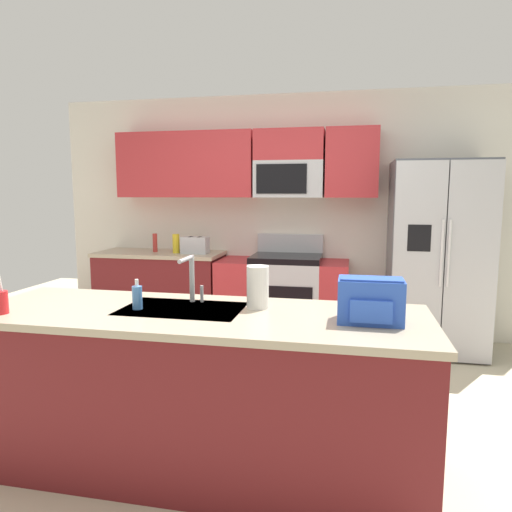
{
  "coord_description": "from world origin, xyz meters",
  "views": [
    {
      "loc": [
        0.7,
        -2.96,
        1.54
      ],
      "look_at": [
        -0.04,
        0.6,
        1.05
      ],
      "focal_mm": 32.44,
      "sensor_mm": 36.0,
      "label": 1
    }
  ],
  "objects_px": {
    "toaster": "(195,245)",
    "paper_towel_roll": "(258,287)",
    "drink_cup_red": "(0,302)",
    "soap_dispenser": "(137,297)",
    "backpack": "(370,300)",
    "pepper_mill": "(155,243)",
    "refrigerator": "(437,258)",
    "range_oven": "(283,298)",
    "sink_faucet": "(191,275)",
    "bottle_yellow": "(176,244)"
  },
  "relations": [
    {
      "from": "toaster",
      "to": "paper_towel_roll",
      "type": "distance_m",
      "value": 2.48
    },
    {
      "from": "bottle_yellow",
      "to": "backpack",
      "type": "height_order",
      "value": "backpack"
    },
    {
      "from": "backpack",
      "to": "sink_faucet",
      "type": "bearing_deg",
      "value": 167.94
    },
    {
      "from": "range_oven",
      "to": "backpack",
      "type": "distance_m",
      "value": 2.62
    },
    {
      "from": "paper_towel_roll",
      "to": "backpack",
      "type": "distance_m",
      "value": 0.64
    },
    {
      "from": "drink_cup_red",
      "to": "toaster",
      "type": "bearing_deg",
      "value": 85.64
    },
    {
      "from": "range_oven",
      "to": "sink_faucet",
      "type": "relative_size",
      "value": 4.82
    },
    {
      "from": "bottle_yellow",
      "to": "paper_towel_roll",
      "type": "distance_m",
      "value": 2.58
    },
    {
      "from": "sink_faucet",
      "to": "soap_dispenser",
      "type": "bearing_deg",
      "value": -140.24
    },
    {
      "from": "range_oven",
      "to": "drink_cup_red",
      "type": "distance_m",
      "value": 2.94
    },
    {
      "from": "range_oven",
      "to": "backpack",
      "type": "xyz_separation_m",
      "value": [
        0.8,
        -2.43,
        0.57
      ]
    },
    {
      "from": "range_oven",
      "to": "soap_dispenser",
      "type": "height_order",
      "value": "range_oven"
    },
    {
      "from": "backpack",
      "to": "pepper_mill",
      "type": "bearing_deg",
      "value": 132.53
    },
    {
      "from": "soap_dispenser",
      "to": "paper_towel_roll",
      "type": "xyz_separation_m",
      "value": [
        0.65,
        0.16,
        0.05
      ]
    },
    {
      "from": "range_oven",
      "to": "refrigerator",
      "type": "xyz_separation_m",
      "value": [
        1.51,
        -0.07,
        0.48
      ]
    },
    {
      "from": "backpack",
      "to": "bottle_yellow",
      "type": "bearing_deg",
      "value": 129.52
    },
    {
      "from": "refrigerator",
      "to": "paper_towel_roll",
      "type": "xyz_separation_m",
      "value": [
        -1.33,
        -2.19,
        0.09
      ]
    },
    {
      "from": "soap_dispenser",
      "to": "backpack",
      "type": "bearing_deg",
      "value": -0.57
    },
    {
      "from": "refrigerator",
      "to": "drink_cup_red",
      "type": "xyz_separation_m",
      "value": [
        -2.66,
        -2.59,
        0.04
      ]
    },
    {
      "from": "sink_faucet",
      "to": "soap_dispenser",
      "type": "height_order",
      "value": "sink_faucet"
    },
    {
      "from": "toaster",
      "to": "drink_cup_red",
      "type": "height_order",
      "value": "drink_cup_red"
    },
    {
      "from": "sink_faucet",
      "to": "soap_dispenser",
      "type": "distance_m",
      "value": 0.34
    },
    {
      "from": "pepper_mill",
      "to": "range_oven",
      "type": "bearing_deg",
      "value": 0.1
    },
    {
      "from": "bottle_yellow",
      "to": "sink_faucet",
      "type": "bearing_deg",
      "value": -66.43
    },
    {
      "from": "range_oven",
      "to": "paper_towel_roll",
      "type": "xyz_separation_m",
      "value": [
        0.18,
        -2.26,
        0.58
      ]
    },
    {
      "from": "refrigerator",
      "to": "sink_faucet",
      "type": "xyz_separation_m",
      "value": [
        -1.74,
        -2.14,
        0.14
      ]
    },
    {
      "from": "backpack",
      "to": "paper_towel_roll",
      "type": "bearing_deg",
      "value": 164.09
    },
    {
      "from": "sink_faucet",
      "to": "soap_dispenser",
      "type": "xyz_separation_m",
      "value": [
        -0.25,
        -0.21,
        -0.1
      ]
    },
    {
      "from": "paper_towel_roll",
      "to": "toaster",
      "type": "bearing_deg",
      "value": 117.21
    },
    {
      "from": "bottle_yellow",
      "to": "paper_towel_roll",
      "type": "xyz_separation_m",
      "value": [
        1.35,
        -2.2,
        0.02
      ]
    },
    {
      "from": "toaster",
      "to": "sink_faucet",
      "type": "xyz_separation_m",
      "value": [
        0.73,
        -2.16,
        0.08
      ]
    },
    {
      "from": "paper_towel_roll",
      "to": "pepper_mill",
      "type": "bearing_deg",
      "value": 125.65
    },
    {
      "from": "sink_faucet",
      "to": "paper_towel_roll",
      "type": "bearing_deg",
      "value": -6.09
    },
    {
      "from": "range_oven",
      "to": "backpack",
      "type": "height_order",
      "value": "backpack"
    },
    {
      "from": "refrigerator",
      "to": "paper_towel_roll",
      "type": "relative_size",
      "value": 7.71
    },
    {
      "from": "refrigerator",
      "to": "toaster",
      "type": "height_order",
      "value": "refrigerator"
    },
    {
      "from": "toaster",
      "to": "pepper_mill",
      "type": "distance_m",
      "value": 0.49
    },
    {
      "from": "paper_towel_roll",
      "to": "drink_cup_red",
      "type": "bearing_deg",
      "value": -163.14
    },
    {
      "from": "refrigerator",
      "to": "sink_faucet",
      "type": "distance_m",
      "value": 2.76
    },
    {
      "from": "sink_faucet",
      "to": "backpack",
      "type": "bearing_deg",
      "value": -12.06
    },
    {
      "from": "range_oven",
      "to": "pepper_mill",
      "type": "xyz_separation_m",
      "value": [
        -1.43,
        -0.0,
        0.56
      ]
    },
    {
      "from": "sink_faucet",
      "to": "paper_towel_roll",
      "type": "xyz_separation_m",
      "value": [
        0.41,
        -0.04,
        -0.05
      ]
    },
    {
      "from": "toaster",
      "to": "soap_dispenser",
      "type": "xyz_separation_m",
      "value": [
        0.48,
        -2.37,
        -0.02
      ]
    },
    {
      "from": "paper_towel_roll",
      "to": "soap_dispenser",
      "type": "bearing_deg",
      "value": -166.14
    },
    {
      "from": "bottle_yellow",
      "to": "paper_towel_roll",
      "type": "relative_size",
      "value": 0.86
    },
    {
      "from": "refrigerator",
      "to": "drink_cup_red",
      "type": "relative_size",
      "value": 7.61
    },
    {
      "from": "refrigerator",
      "to": "soap_dispenser",
      "type": "distance_m",
      "value": 3.07
    },
    {
      "from": "soap_dispenser",
      "to": "drink_cup_red",
      "type": "bearing_deg",
      "value": -160.34
    },
    {
      "from": "toaster",
      "to": "bottle_yellow",
      "type": "distance_m",
      "value": 0.22
    },
    {
      "from": "soap_dispenser",
      "to": "paper_towel_roll",
      "type": "distance_m",
      "value": 0.68
    }
  ]
}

